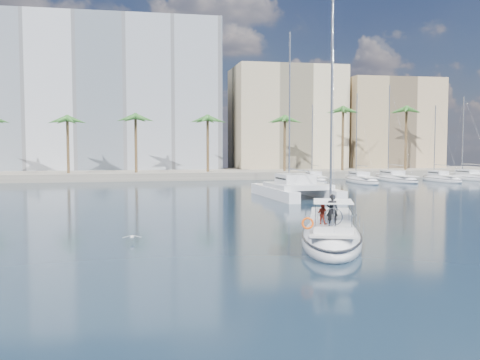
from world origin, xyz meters
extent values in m
plane|color=black|center=(0.00, 0.00, 0.00)|extent=(160.00, 160.00, 0.00)
cube|color=gray|center=(0.00, 61.00, 0.60)|extent=(120.00, 14.00, 1.20)
cube|color=silver|center=(-12.00, 73.00, 14.00)|extent=(42.00, 16.00, 28.00)
cube|color=beige|center=(22.00, 70.00, 10.00)|extent=(20.00, 14.00, 20.00)
cube|color=tan|center=(42.00, 68.00, 9.00)|extent=(18.00, 12.00, 18.00)
cylinder|color=brown|center=(0.00, 57.00, 5.25)|extent=(0.44, 0.44, 10.50)
sphere|color=#316A27|center=(0.00, 57.00, 10.50)|extent=(3.60, 3.60, 3.60)
cylinder|color=brown|center=(34.00, 57.00, 5.25)|extent=(0.44, 0.44, 10.50)
sphere|color=#316A27|center=(34.00, 57.00, 10.50)|extent=(3.60, 3.60, 3.60)
ellipsoid|color=white|center=(4.80, 0.34, 0.33)|extent=(6.73, 11.24, 2.22)
ellipsoid|color=black|center=(4.80, 0.34, 0.64)|extent=(6.80, 11.35, 0.18)
cube|color=silver|center=(4.73, 0.14, 1.17)|extent=(4.93, 8.39, 0.12)
cube|color=silver|center=(5.14, 1.31, 1.53)|extent=(3.32, 4.06, 0.60)
cube|color=black|center=(5.14, 1.31, 1.55)|extent=(3.20, 3.68, 0.14)
cylinder|color=#B7BABF|center=(5.54, 2.48, 8.25)|extent=(0.15, 0.15, 14.05)
cylinder|color=#B7BABF|center=(4.83, 0.43, 2.73)|extent=(1.52, 4.12, 0.11)
cube|color=silver|center=(4.06, -1.81, 1.41)|extent=(2.80, 3.20, 0.36)
cube|color=white|center=(4.02, -1.90, 2.78)|extent=(2.80, 3.20, 0.04)
torus|color=silver|center=(3.72, -2.78, 2.08)|extent=(0.92, 0.37, 0.96)
torus|color=#F7520D|center=(2.34, -2.74, 1.78)|extent=(0.66, 0.39, 0.64)
imported|color=black|center=(3.69, -2.66, 2.42)|extent=(0.70, 0.56, 1.66)
imported|color=#AE2C1A|center=(3.42, -1.95, 2.16)|extent=(0.70, 0.70, 1.14)
cube|color=white|center=(8.24, 26.56, 0.55)|extent=(2.22, 12.43, 1.10)
cube|color=white|center=(13.21, 26.97, 0.55)|extent=(2.22, 12.43, 1.10)
cube|color=silver|center=(10.77, 26.15, 1.30)|extent=(6.13, 7.25, 0.50)
cube|color=silver|center=(10.72, 26.76, 2.00)|extent=(3.70, 3.98, 1.00)
cube|color=black|center=(10.72, 26.76, 2.05)|extent=(3.68, 3.49, 0.18)
cylinder|color=#B7BABF|center=(10.57, 28.61, 9.75)|extent=(0.18, 0.18, 16.50)
ellipsoid|color=silver|center=(-6.52, 3.37, 0.31)|extent=(0.23, 0.44, 0.21)
sphere|color=silver|center=(-6.52, 3.58, 0.33)|extent=(0.11, 0.11, 0.11)
cube|color=gray|center=(-6.83, 3.37, 0.34)|extent=(0.50, 0.18, 0.12)
cube|color=gray|center=(-6.21, 3.37, 0.34)|extent=(0.50, 0.18, 0.12)
camera|label=1|loc=(-6.28, -28.63, 5.89)|focal=40.00mm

